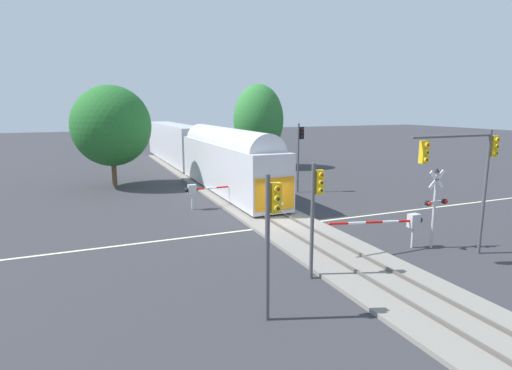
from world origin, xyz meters
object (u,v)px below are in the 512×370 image
crossing_gate_far (199,190)px  traffic_signal_near_right (468,162)px  crossing_gate_near (404,222)px  crossing_signal_mast (435,200)px  traffic_signal_median (316,202)px  elm_centre_background (258,120)px  commuter_train (197,149)px  oak_behind_train (111,126)px  traffic_signal_near_left (272,224)px  traffic_signal_far_side (300,147)px

crossing_gate_far → traffic_signal_near_right: (9.10, -14.35, 3.27)m
crossing_gate_near → crossing_signal_mast: size_ratio=1.36×
crossing_gate_far → traffic_signal_near_right: bearing=-57.6°
traffic_signal_median → crossing_gate_far: bearing=95.4°
traffic_signal_median → elm_centre_background: (10.56, 30.81, 2.31)m
crossing_signal_mast → traffic_signal_median: (-7.59, -0.99, 0.78)m
crossing_gate_near → traffic_signal_near_right: size_ratio=0.92×
crossing_gate_far → traffic_signal_median: traffic_signal_median is taller
commuter_train → traffic_signal_near_right: size_ratio=6.80×
crossing_signal_mast → oak_behind_train: 27.77m
traffic_signal_near_left → crossing_gate_near: bearing=22.8°
crossing_gate_near → traffic_signal_far_side: size_ratio=0.97×
traffic_signal_median → oak_behind_train: size_ratio=0.55×
crossing_gate_far → traffic_signal_near_right: size_ratio=0.83×
commuter_train → crossing_gate_far: 15.17m
crossing_gate_near → elm_centre_background: (4.48, 29.39, 4.20)m
commuter_train → traffic_signal_far_side: traffic_signal_far_side is taller
crossing_gate_near → elm_centre_background: bearing=81.3°
oak_behind_train → commuter_train: bearing=22.1°
traffic_signal_median → oak_behind_train: oak_behind_train is taller
traffic_signal_far_side → oak_behind_train: 16.79m
oak_behind_train → elm_centre_background: 17.73m
commuter_train → traffic_signal_near_left: size_ratio=8.23×
crossing_gate_far → traffic_signal_near_left: bearing=-96.5°
crossing_gate_near → traffic_signal_near_left: size_ratio=1.12×
crossing_signal_mast → traffic_signal_near_right: traffic_signal_near_right is taller
traffic_signal_near_left → oak_behind_train: (-3.00, 27.41, 2.09)m
commuter_train → crossing_signal_mast: size_ratio=10.01×
commuter_train → oak_behind_train: size_ratio=4.60×
traffic_signal_near_right → traffic_signal_median: bearing=175.9°
crossing_gate_far → traffic_signal_far_side: (9.44, 2.48, 2.51)m
crossing_signal_mast → traffic_signal_median: 7.69m
crossing_gate_far → traffic_signal_near_right: 17.30m
traffic_signal_median → crossing_gate_near: bearing=13.1°
crossing_signal_mast → elm_centre_background: (2.97, 29.82, 3.09)m
traffic_signal_median → traffic_signal_far_side: 18.20m
traffic_signal_near_right → crossing_gate_near: bearing=130.9°
traffic_signal_median → oak_behind_train: bearing=103.9°
crossing_gate_near → crossing_signal_mast: crossing_signal_mast is taller
crossing_signal_mast → traffic_signal_near_left: size_ratio=0.82×
traffic_signal_near_right → traffic_signal_far_side: (0.34, 16.83, -0.76)m
traffic_signal_far_side → elm_centre_background: bearing=80.5°
crossing_signal_mast → traffic_signal_far_side: traffic_signal_far_side is taller
commuter_train → crossing_gate_near: size_ratio=7.36×
traffic_signal_median → traffic_signal_far_side: (8.13, 16.27, 0.57)m
traffic_signal_near_left → elm_centre_background: 36.08m
traffic_signal_near_right → elm_centre_background: size_ratio=0.63×
commuter_train → crossing_gate_far: commuter_train is taller
traffic_signal_median → traffic_signal_near_right: traffic_signal_near_right is taller
crossing_signal_mast → crossing_gate_far: bearing=124.8°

